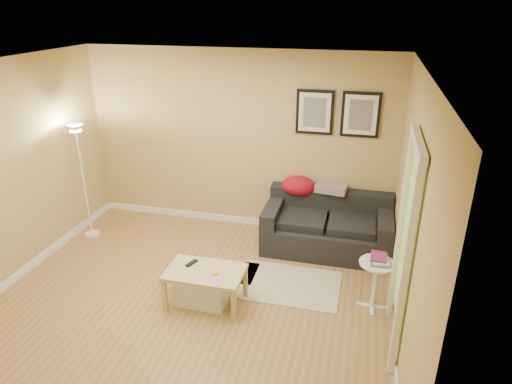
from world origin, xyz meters
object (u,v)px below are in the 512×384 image
coffee_table (206,287)px  storage_bin (203,287)px  book_stack (379,259)px  side_table (374,285)px  sofa (327,224)px  floor_lamp (84,185)px

coffee_table → storage_bin: (-0.05, 0.04, -0.04)m
storage_bin → book_stack: 1.98m
storage_bin → side_table: bearing=10.3°
coffee_table → side_table: side_table is taller
sofa → coffee_table: size_ratio=1.97×
sofa → storage_bin: (-1.24, -1.52, -0.20)m
book_stack → floor_lamp: (-4.04, 0.74, 0.16)m
coffee_table → side_table: 1.87m
coffee_table → storage_bin: size_ratio=1.49×
sofa → floor_lamp: 3.43m
coffee_table → storage_bin: 0.07m
book_stack → sofa: bearing=100.2°
sofa → coffee_table: (-1.19, -1.56, -0.16)m
storage_bin → book_stack: size_ratio=2.38×
sofa → side_table: size_ratio=2.89×
side_table → floor_lamp: bearing=169.4°
side_table → book_stack: book_stack is taller
sofa → storage_bin: 1.97m
book_stack → floor_lamp: bearing=150.5°
book_stack → floor_lamp: floor_lamp is taller
book_stack → side_table: bearing=-158.1°
sofa → book_stack: size_ratio=6.99×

